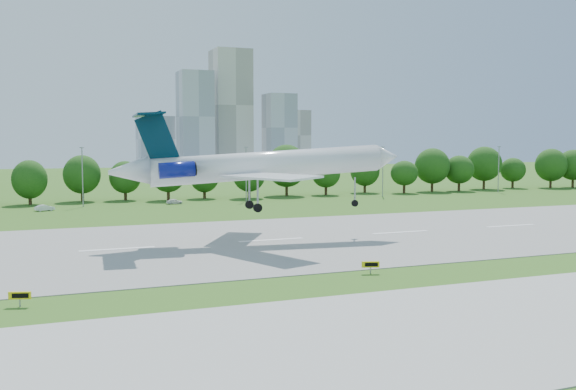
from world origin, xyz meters
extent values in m
plane|color=#346119|center=(0.00, 0.00, 0.00)|extent=(600.00, 600.00, 0.00)
cube|color=gray|center=(0.00, 25.00, 0.04)|extent=(400.00, 45.00, 0.08)
cube|color=#ADADA8|center=(0.00, -18.00, 0.04)|extent=(400.00, 23.00, 0.08)
cylinder|color=#382314|center=(-20.00, 92.00, 1.80)|extent=(0.70, 0.70, 3.60)
sphere|color=#10380E|center=(-20.00, 92.00, 6.20)|extent=(8.40, 8.40, 8.40)
cylinder|color=#382314|center=(20.00, 92.00, 1.80)|extent=(0.70, 0.70, 3.60)
sphere|color=#10380E|center=(20.00, 92.00, 6.20)|extent=(8.40, 8.40, 8.40)
cylinder|color=#382314|center=(60.00, 92.00, 1.80)|extent=(0.70, 0.70, 3.60)
sphere|color=#10380E|center=(60.00, 92.00, 6.20)|extent=(8.40, 8.40, 8.40)
cylinder|color=#382314|center=(100.00, 92.00, 1.80)|extent=(0.70, 0.70, 3.60)
sphere|color=#10380E|center=(100.00, 92.00, 6.20)|extent=(8.40, 8.40, 8.40)
cylinder|color=gray|center=(-20.00, 82.00, 6.00)|extent=(0.24, 0.24, 12.00)
cube|color=gray|center=(-20.00, 82.00, 12.10)|extent=(0.90, 0.25, 0.18)
cylinder|color=gray|center=(15.00, 82.00, 6.00)|extent=(0.24, 0.24, 12.00)
cube|color=gray|center=(15.00, 82.00, 12.10)|extent=(0.90, 0.25, 0.18)
cylinder|color=gray|center=(50.00, 82.00, 6.00)|extent=(0.24, 0.24, 12.00)
cube|color=gray|center=(50.00, 82.00, 12.10)|extent=(0.90, 0.25, 0.18)
cylinder|color=gray|center=(85.00, 82.00, 6.00)|extent=(0.24, 0.24, 12.00)
cube|color=gray|center=(85.00, 82.00, 12.10)|extent=(0.90, 0.25, 0.18)
cube|color=#B2B2B7|center=(75.00, 380.00, 31.00)|extent=(22.00, 22.00, 62.00)
cube|color=beige|center=(105.00, 395.00, 40.00)|extent=(26.00, 26.00, 80.00)
cube|color=#B2B2B7|center=(135.00, 375.00, 24.00)|extent=(20.00, 20.00, 48.00)
cube|color=beige|center=(158.00, 400.00, 19.00)|extent=(18.00, 18.00, 38.00)
cube|color=#B2B2B7|center=(52.00, 405.00, 16.00)|extent=(24.00, 24.00, 32.00)
cylinder|color=white|center=(-0.36, 25.00, 10.10)|extent=(31.31, 6.11, 5.35)
cone|color=white|center=(16.72, 23.62, 11.06)|extent=(3.78, 3.88, 3.79)
cone|color=white|center=(-18.26, 26.45, 9.50)|extent=(5.42, 4.02, 3.88)
cube|color=white|center=(-2.79, 17.95, 8.96)|extent=(9.51, 14.38, 0.55)
cube|color=white|center=(-1.62, 32.35, 8.96)|extent=(11.12, 14.22, 0.55)
cube|color=#052537|center=(-14.76, 26.17, 13.57)|extent=(5.54, 0.96, 7.04)
cube|color=#052537|center=(-15.79, 26.25, 16.50)|extent=(4.09, 10.04, 0.41)
cylinder|color=navy|center=(-12.92, 23.33, 9.71)|extent=(4.58, 2.31, 2.20)
cylinder|color=navy|center=(-12.48, 28.67, 9.71)|extent=(4.58, 2.31, 2.20)
cylinder|color=gray|center=(11.99, 24.00, 6.49)|extent=(0.21, 0.21, 3.61)
cylinder|color=black|center=(11.99, 24.00, 4.68)|extent=(0.95, 0.38, 0.93)
cylinder|color=gray|center=(-2.60, 22.90, 6.49)|extent=(0.25, 0.25, 3.61)
cylinder|color=black|center=(-2.60, 22.90, 4.68)|extent=(1.17, 0.55, 1.14)
cylinder|color=gray|center=(-2.23, 27.43, 6.49)|extent=(0.25, 0.25, 3.61)
cylinder|color=black|center=(-2.23, 27.43, 4.68)|extent=(1.17, 0.55, 1.14)
cube|color=gray|center=(-30.55, -0.35, 0.38)|extent=(0.14, 0.14, 0.76)
cube|color=yellow|center=(-30.55, -0.35, 0.92)|extent=(1.72, 0.71, 0.60)
cube|color=black|center=(-30.59, -0.47, 0.92)|extent=(1.25, 0.41, 0.38)
cube|color=gray|center=(1.64, 0.80, 0.39)|extent=(0.14, 0.14, 0.78)
cube|color=yellow|center=(1.64, 0.80, 0.94)|extent=(1.76, 0.70, 0.61)
cube|color=black|center=(1.61, 0.68, 0.94)|extent=(1.28, 0.40, 0.39)
imported|color=white|center=(-27.47, 76.41, 0.60)|extent=(3.85, 2.56, 1.20)
imported|color=silver|center=(-1.44, 81.08, 0.58)|extent=(3.44, 1.48, 1.16)
camera|label=1|loc=(-29.24, -54.64, 12.94)|focal=40.00mm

